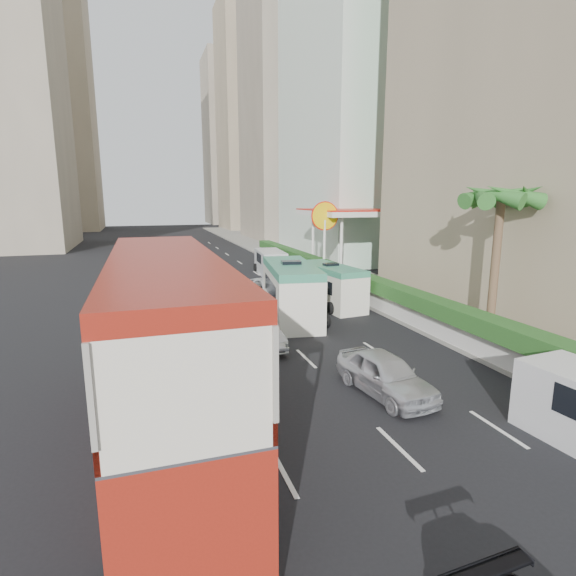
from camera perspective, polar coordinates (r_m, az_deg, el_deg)
name	(u,v)px	position (r m, az deg, el deg)	size (l,w,h in m)	color
ground_plane	(375,412)	(14.50, 10.98, -15.18)	(200.00, 200.00, 0.00)	black
double_decker_bus	(169,354)	(11.94, -14.90, -8.12)	(2.50, 11.00, 5.06)	maroon
car_silver_lane_a	(260,346)	(20.05, -3.57, -7.35)	(1.37, 3.92, 1.29)	silver
car_silver_lane_b	(384,394)	(15.74, 12.13, -13.02)	(1.65, 4.11, 1.40)	silver
van_asset	(271,302)	(28.22, -2.18, -1.79)	(2.42, 5.26, 1.46)	silver
minibus_near	(291,292)	(24.04, 0.39, -0.46)	(2.25, 6.75, 2.99)	silver
minibus_far	(330,286)	(27.06, 5.40, 0.27)	(1.86, 5.58, 2.47)	silver
panel_van_far	(270,262)	(38.51, -2.25, 3.28)	(1.99, 4.99, 1.99)	silver
sidewalk	(327,271)	(39.94, 5.00, 2.22)	(6.00, 120.00, 0.18)	#99968C
kerb_wall	(354,290)	(28.85, 8.42, -0.23)	(0.30, 44.00, 1.00)	silver
hedge	(355,277)	(28.69, 8.46, 1.43)	(1.10, 44.00, 0.70)	#2D6626
palm_tree	(495,271)	(21.12, 24.76, 2.03)	(0.36, 0.36, 6.40)	brown
shell_station	(348,242)	(38.20, 7.63, 5.77)	(6.50, 8.00, 5.50)	silver
tower_mid	(300,73)	(75.77, 1.51, 25.59)	(16.00, 16.00, 50.00)	#A0937E
tower_far_a	(256,119)	(97.43, -4.14, 20.58)	(14.00, 14.00, 44.00)	tan
tower_far_b	(234,142)	(118.41, -6.83, 17.91)	(14.00, 14.00, 40.00)	#A0937E
tower_left_b	(49,110)	(103.78, -28.11, 19.32)	(16.00, 16.00, 46.00)	tan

